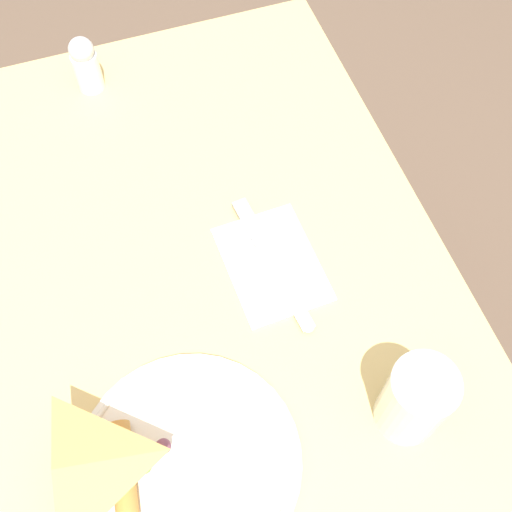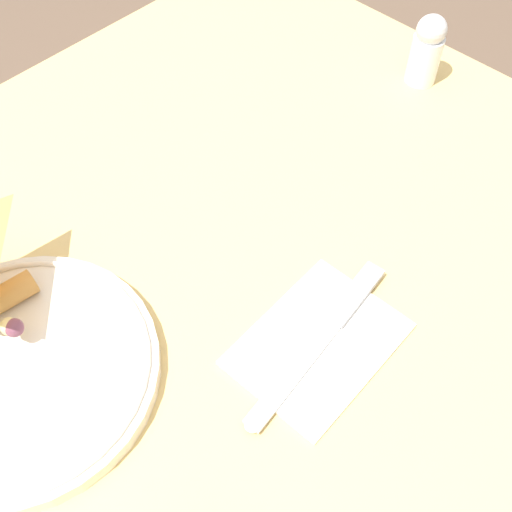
% 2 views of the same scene
% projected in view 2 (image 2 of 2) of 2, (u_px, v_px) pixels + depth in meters
% --- Properties ---
extents(ground_plane, '(6.00, 6.00, 0.00)m').
position_uv_depth(ground_plane, '(211.00, 494.00, 1.22)').
color(ground_plane, brown).
extents(dining_table, '(1.02, 0.76, 0.73)m').
position_uv_depth(dining_table, '(181.00, 335.00, 0.73)').
color(dining_table, '#DBB770').
rests_on(dining_table, ground_plane).
extents(plate_pizza, '(0.24, 0.24, 0.05)m').
position_uv_depth(plate_pizza, '(18.00, 366.00, 0.56)').
color(plate_pizza, silver).
rests_on(plate_pizza, dining_table).
extents(napkin_folded, '(0.16, 0.12, 0.00)m').
position_uv_depth(napkin_folded, '(318.00, 344.00, 0.59)').
color(napkin_folded, white).
rests_on(napkin_folded, dining_table).
extents(butter_knife, '(0.21, 0.04, 0.01)m').
position_uv_depth(butter_knife, '(325.00, 333.00, 0.59)').
color(butter_knife, '#B2B2B7').
rests_on(butter_knife, napkin_folded).
extents(salt_shaker, '(0.04, 0.04, 0.09)m').
position_uv_depth(salt_shaker, '(428.00, 50.00, 0.78)').
color(salt_shaker, white).
rests_on(salt_shaker, dining_table).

